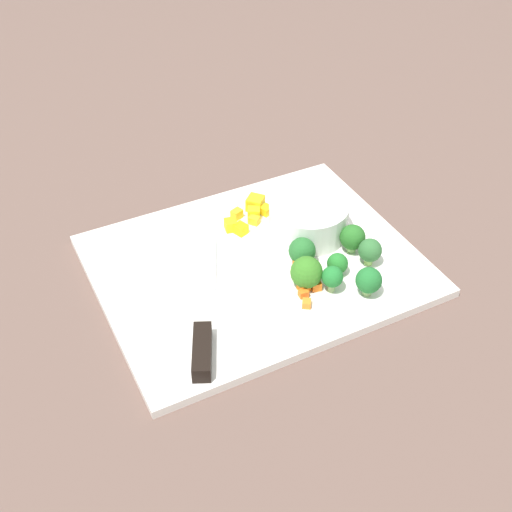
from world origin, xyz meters
TOP-DOWN VIEW (x-y plane):
  - ground_plane at (0.00, 0.00)m, footprint 4.00×4.00m
  - cutting_board at (0.00, 0.00)m, footprint 0.40×0.32m
  - prep_bowl at (-0.09, -0.02)m, footprint 0.11×0.11m
  - chef_knife at (0.11, 0.07)m, footprint 0.14×0.27m
  - carrot_dice_0 at (-0.05, 0.06)m, footprint 0.02×0.02m
  - carrot_dice_1 at (-0.04, 0.04)m, footprint 0.02×0.02m
  - carrot_dice_2 at (-0.04, 0.08)m, footprint 0.01×0.02m
  - carrot_dice_3 at (-0.03, 0.07)m, footprint 0.01×0.01m
  - carrot_dice_4 at (-0.02, 0.10)m, footprint 0.02×0.02m
  - carrot_dice_5 at (-0.02, 0.08)m, footprint 0.01×0.01m
  - pepper_dice_0 at (-0.02, -0.10)m, footprint 0.02×0.02m
  - pepper_dice_1 at (-0.01, -0.06)m, footprint 0.02×0.02m
  - pepper_dice_2 at (-0.04, -0.09)m, footprint 0.02×0.02m
  - pepper_dice_3 at (-0.03, -0.07)m, footprint 0.02×0.02m
  - pepper_dice_4 at (-0.05, -0.10)m, footprint 0.03×0.03m
  - pepper_dice_5 at (-0.06, -0.09)m, footprint 0.02×0.02m
  - pepper_dice_6 at (-0.00, -0.08)m, footprint 0.02×0.02m
  - broccoli_floret_0 at (-0.09, 0.11)m, footprint 0.03×0.03m
  - broccoli_floret_1 at (-0.05, 0.03)m, footprint 0.03×0.03m
  - broccoli_floret_2 at (-0.12, 0.04)m, footprint 0.03×0.03m
  - broccoli_floret_3 at (-0.03, 0.07)m, footprint 0.04×0.04m
  - broccoli_floret_4 at (-0.08, 0.07)m, footprint 0.03×0.03m
  - broccoli_floret_5 at (-0.06, 0.09)m, footprint 0.03×0.03m
  - broccoli_floret_6 at (-0.13, 0.07)m, footprint 0.03×0.03m

SIDE VIEW (x-z plane):
  - ground_plane at x=0.00m, z-range 0.00..0.00m
  - cutting_board at x=0.00m, z-range 0.00..0.01m
  - carrot_dice_4 at x=-0.02m, z-range 0.01..0.02m
  - carrot_dice_5 at x=-0.02m, z-range 0.01..0.02m
  - pepper_dice_3 at x=-0.03m, z-range 0.01..0.02m
  - pepper_dice_5 at x=-0.06m, z-range 0.01..0.02m
  - carrot_dice_2 at x=-0.04m, z-range 0.01..0.02m
  - carrot_dice_3 at x=-0.03m, z-range 0.01..0.02m
  - pepper_dice_0 at x=-0.02m, z-range 0.01..0.03m
  - pepper_dice_1 at x=-0.01m, z-range 0.01..0.03m
  - carrot_dice_1 at x=-0.04m, z-range 0.01..0.03m
  - pepper_dice_6 at x=0.00m, z-range 0.01..0.03m
  - pepper_dice_2 at x=-0.04m, z-range 0.01..0.03m
  - chef_knife at x=0.11m, z-range 0.01..0.03m
  - carrot_dice_0 at x=-0.05m, z-range 0.01..0.03m
  - pepper_dice_4 at x=-0.05m, z-range 0.01..0.03m
  - broccoli_floret_4 at x=-0.08m, z-range 0.01..0.04m
  - broccoli_floret_1 at x=-0.05m, z-range 0.01..0.05m
  - broccoli_floret_6 at x=-0.13m, z-range 0.01..0.05m
  - broccoli_floret_5 at x=-0.06m, z-range 0.02..0.05m
  - broccoli_floret_0 at x=-0.09m, z-range 0.01..0.05m
  - broccoli_floret_3 at x=-0.03m, z-range 0.01..0.06m
  - broccoli_floret_2 at x=-0.12m, z-range 0.01..0.05m
  - prep_bowl at x=-0.09m, z-range 0.01..0.06m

